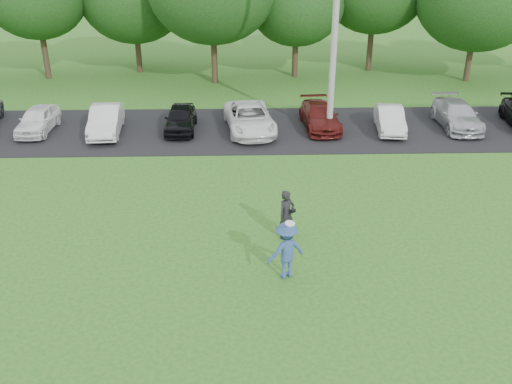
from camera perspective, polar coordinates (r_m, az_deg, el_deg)
ground at (r=15.73m, az=0.36°, el=-9.87°), size 100.00×100.00×0.00m
parking_lot at (r=27.35m, az=-0.56°, el=6.28°), size 32.00×6.50×0.03m
utility_pole at (r=25.82m, az=7.89°, el=15.86°), size 0.28×0.28×9.60m
frisbee_player at (r=15.87m, az=3.03°, el=-5.85°), size 1.26×1.02×1.90m
camera_bystander at (r=17.78m, az=3.08°, el=-2.29°), size 0.70×0.66×1.62m
parked_cars at (r=27.14m, az=-2.04°, el=7.48°), size 28.77×5.35×1.26m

